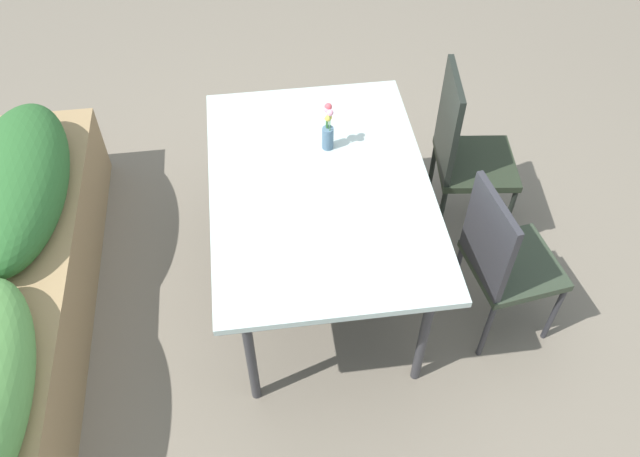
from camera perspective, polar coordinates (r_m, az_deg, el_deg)
ground_plane at (r=3.53m, az=-1.23°, el=-5.65°), size 12.00×12.00×0.00m
dining_table at (r=3.01m, az=-0.00°, el=3.22°), size 1.46×1.01×0.77m
chair_near_left at (r=3.13m, az=15.78°, el=-2.48°), size 0.46×0.46×0.93m
chair_near_right at (r=3.51m, az=12.51°, el=6.76°), size 0.46×0.46×1.04m
flower_vase at (r=3.08m, az=0.69°, el=8.82°), size 0.06×0.06×0.26m
planter_box at (r=3.37m, az=-25.48°, el=-5.93°), size 2.63×0.54×0.78m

